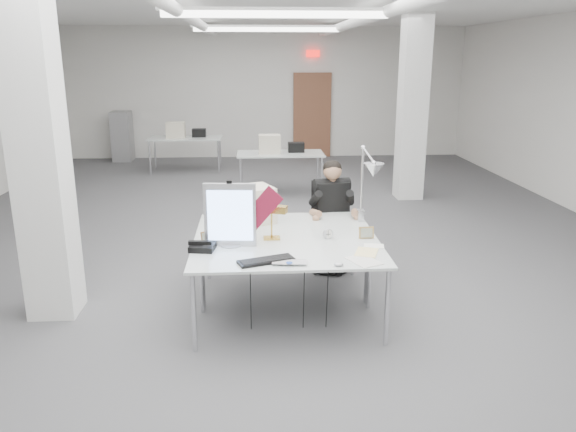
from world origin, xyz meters
name	(u,v)px	position (x,y,z in m)	size (l,w,h in m)	color
room_shell	(279,118)	(0.04, 0.13, 1.69)	(10.04, 14.04, 3.24)	#48484A
desk_main	(289,254)	(0.00, -2.50, 0.74)	(1.80, 0.90, 0.03)	silver
desk_second	(283,225)	(0.00, -1.60, 0.74)	(1.80, 0.90, 0.03)	silver
bg_desk_a	(280,154)	(0.20, 3.00, 0.74)	(1.60, 0.80, 0.03)	silver
bg_desk_b	(185,138)	(-1.80, 5.20, 0.74)	(1.60, 0.80, 0.03)	silver
filing_cabinet	(122,136)	(-3.50, 6.65, 0.60)	(0.45, 0.55, 1.20)	gray
office_chair	(331,224)	(0.60, -1.01, 0.57)	(0.56, 0.56, 1.15)	black
seated_person	(332,198)	(0.60, -1.06, 0.90)	(0.49, 0.62, 0.92)	black
monitor	(230,215)	(-0.53, -2.27, 1.06)	(0.49, 0.05, 0.60)	#B4B4B9
pennant	(262,209)	(-0.24, -2.30, 1.12)	(0.44, 0.01, 0.18)	maroon
keyboard	(266,261)	(-0.21, -2.73, 0.77)	(0.49, 0.16, 0.02)	black
laptop	(289,265)	(-0.02, -2.84, 0.77)	(0.30, 0.19, 0.02)	silver
mouse	(339,264)	(0.41, -2.87, 0.77)	(0.08, 0.05, 0.03)	#B4B5B9
bankers_lamp	(272,222)	(-0.14, -2.09, 0.93)	(0.30, 0.12, 0.35)	#B78A39
desk_phone	(202,247)	(-0.79, -2.38, 0.78)	(0.22, 0.20, 0.06)	black
picture_frame_left	(207,236)	(-0.77, -2.11, 0.80)	(0.12, 0.01, 0.10)	#93663F
picture_frame_right	(366,233)	(0.79, -2.13, 0.81)	(0.15, 0.01, 0.12)	#AC884A
desk_clock	(328,234)	(0.41, -2.11, 0.81)	(0.10, 0.10, 0.03)	silver
paper_stack_a	(364,261)	(0.64, -2.76, 0.76)	(0.21, 0.30, 0.01)	silver
paper_stack_b	(366,252)	(0.71, -2.55, 0.76)	(0.19, 0.26, 0.01)	#FFE898
paper_stack_c	(374,246)	(0.81, -2.37, 0.76)	(0.19, 0.13, 0.01)	white
beige_monitor	(252,205)	(-0.33, -1.49, 0.95)	(0.41, 0.39, 0.39)	beige
architect_lamp	(366,190)	(0.85, -1.76, 1.16)	(0.22, 0.63, 0.81)	silver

